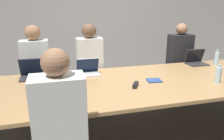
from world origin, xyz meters
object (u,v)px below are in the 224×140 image
Objects in this scene: cup_far_left at (54,74)px; bottle_far_right at (217,58)px; person_far_left at (37,74)px; bottle_near_right at (218,75)px; laptop_far_midleft at (88,70)px; person_far_right at (179,64)px; stapler at (136,85)px; person_near_left at (61,139)px; laptop_far_left at (33,72)px; laptop_far_right at (196,60)px; laptop_near_left at (60,102)px; person_far_midleft at (90,69)px.

bottle_far_right is (2.57, -0.03, 0.07)m from cup_far_left.
cup_far_left is at bearing -59.32° from person_far_left.
bottle_near_right is 1.70m from laptop_far_midleft.
laptop_far_midleft is at bearing -165.77° from person_far_right.
person_far_right is (2.44, 0.01, -0.02)m from person_far_left.
bottle_near_right is 1.62× the size of stapler.
person_near_left is at bearing -107.52° from stapler.
person_near_left is 9.47× the size of stapler.
person_far_right is at bearing 8.78° from laptop_far_left.
person_far_right is (0.20, 1.20, -0.19)m from bottle_near_right.
laptop_far_midleft is 0.79m from stapler.
laptop_far_right is at bearing 0.88° from laptop_far_left.
laptop_far_left is 1.39m from stapler.
bottle_near_right is at bearing -174.01° from laptop_near_left.
person_near_left reaches higher than laptop_far_left.
laptop_far_midleft is at bearing 178.93° from bottle_far_right.
person_near_left is 1.18m from stapler.
bottle_far_right is 2.10m from laptop_far_midleft.
laptop_far_right reaches higher than bottle_near_right.
laptop_far_left is (-2.25, 0.83, -0.03)m from bottle_near_right.
laptop_far_right is 1.75m from person_far_midleft.
stapler is at bearing -29.82° from laptop_far_left.
laptop_far_midleft is at bearing -107.64° from person_near_left.
person_far_right is at bearing -146.62° from laptop_near_left.
laptop_far_right is at bearing 154.85° from bottle_far_right.
person_far_left is 4.38× the size of laptop_far_right.
person_far_midleft is (-1.62, 0.01, 0.02)m from person_far_right.
person_near_left is 5.53× the size of bottle_far_right.
bottle_near_right is 2.13m from cup_far_left.
person_far_right is (2.15, 1.82, -0.01)m from person_near_left.
person_near_left is (-0.02, -0.41, -0.14)m from laptop_near_left.
person_near_left reaches higher than stapler.
bottle_far_right reaches higher than laptop_far_right.
bottle_far_right reaches higher than stapler.
laptop_far_left is at bearing -179.12° from laptop_far_right.
person_near_left is at bearing -88.83° from cup_far_left.
person_far_left is 0.85m from laptop_far_midleft.
person_far_left is at bearing 171.63° from stapler.
cup_far_left is 0.06× the size of person_far_right.
bottle_far_right reaches higher than bottle_near_right.
person_far_left is 5.60× the size of bottle_far_right.
cup_far_left is 0.47m from laptop_far_midleft.
stapler is (0.94, -0.62, -0.02)m from cup_far_left.
cup_far_left is at bearing -141.51° from person_far_midleft.
bottle_far_right is (2.52, 0.93, 0.05)m from laptop_near_left.
laptop_far_left is 4.02× the size of cup_far_left.
cup_far_left is 0.73m from person_far_midleft.
laptop_far_right reaches higher than stapler.
laptop_far_right is 0.23× the size of person_far_right.
cup_far_left is 1.13m from stapler.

